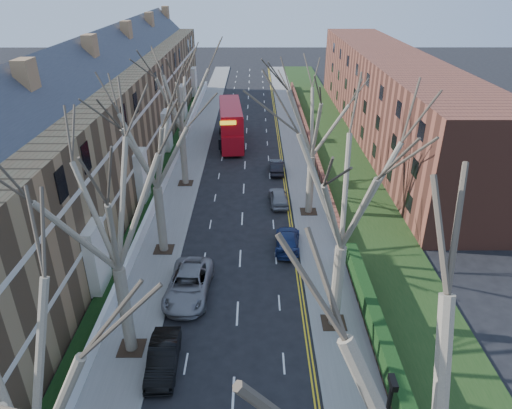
{
  "coord_description": "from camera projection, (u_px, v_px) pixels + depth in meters",
  "views": [
    {
      "loc": [
        1.08,
        -12.72,
        18.51
      ],
      "look_at": [
        1.16,
        18.26,
        2.73
      ],
      "focal_mm": 32.0,
      "sensor_mm": 36.0,
      "label": 1
    }
  ],
  "objects": [
    {
      "name": "pavement_left",
      "position": [
        196.0,
        146.0,
        54.45
      ],
      "size": [
        3.0,
        102.0,
        0.12
      ],
      "primitive_type": "cube",
      "color": "slate",
      "rests_on": "ground"
    },
    {
      "name": "pavement_right",
      "position": [
        296.0,
        146.0,
        54.47
      ],
      "size": [
        3.0,
        102.0,
        0.12
      ],
      "primitive_type": "cube",
      "color": "slate",
      "rests_on": "ground"
    },
    {
      "name": "car_right_near",
      "position": [
        288.0,
        240.0,
        34.13
      ],
      "size": [
        2.12,
        4.52,
        1.27
      ],
      "primitive_type": "imported",
      "rotation": [
        0.0,
        0.0,
        3.06
      ],
      "color": "navy",
      "rests_on": "ground"
    },
    {
      "name": "tree_left_mid",
      "position": [
        106.0,
        193.0,
        20.73
      ],
      "size": [
        10.5,
        10.5,
        14.71
      ],
      "color": "#776955",
      "rests_on": "ground"
    },
    {
      "name": "car_left_mid",
      "position": [
        163.0,
        358.0,
        23.65
      ],
      "size": [
        1.61,
        4.21,
        1.37
      ],
      "primitive_type": "imported",
      "rotation": [
        0.0,
        0.0,
        0.04
      ],
      "color": "black",
      "rests_on": "ground"
    },
    {
      "name": "tree_right_far",
      "position": [
        315.0,
        107.0,
        35.16
      ],
      "size": [
        10.15,
        10.15,
        14.22
      ],
      "color": "#776955",
      "rests_on": "ground"
    },
    {
      "name": "double_decker_bus",
      "position": [
        231.0,
        125.0,
        54.48
      ],
      "size": [
        3.45,
        11.09,
        4.57
      ],
      "rotation": [
        0.0,
        0.0,
        3.23
      ],
      "color": "#AF0C18",
      "rests_on": "ground"
    },
    {
      "name": "tree_right_mid",
      "position": [
        348.0,
        176.0,
        22.54
      ],
      "size": [
        10.5,
        10.5,
        14.71
      ],
      "color": "#776955",
      "rests_on": "ground"
    },
    {
      "name": "car_right_mid",
      "position": [
        278.0,
        197.0,
        40.64
      ],
      "size": [
        1.81,
        4.03,
        1.35
      ],
      "primitive_type": "imported",
      "rotation": [
        0.0,
        0.0,
        3.2
      ],
      "color": "gray",
      "rests_on": "ground"
    },
    {
      "name": "tree_left_far",
      "position": [
        151.0,
        132.0,
        29.79
      ],
      "size": [
        10.15,
        10.15,
        14.22
      ],
      "color": "#776955",
      "rests_on": "ground"
    },
    {
      "name": "front_wall_left",
      "position": [
        170.0,
        167.0,
        47.06
      ],
      "size": [
        0.3,
        78.0,
        1.0
      ],
      "color": "white",
      "rests_on": "ground"
    },
    {
      "name": "grass_verge_right",
      "position": [
        334.0,
        145.0,
        54.44
      ],
      "size": [
        6.0,
        102.0,
        0.06
      ],
      "color": "#193412",
      "rests_on": "ground"
    },
    {
      "name": "tree_left_near",
      "position": [
        0.0,
        377.0,
        12.11
      ],
      "size": [
        9.8,
        9.8,
        13.73
      ],
      "color": "#776955",
      "rests_on": "ground"
    },
    {
      "name": "flats_right",
      "position": [
        388.0,
        96.0,
        55.83
      ],
      "size": [
        13.97,
        54.0,
        10.0
      ],
      "color": "brown",
      "rests_on": "ground"
    },
    {
      "name": "terrace_left",
      "position": [
        105.0,
        121.0,
        44.82
      ],
      "size": [
        9.7,
        78.0,
        13.6
      ],
      "color": "olive",
      "rests_on": "ground"
    },
    {
      "name": "car_left_far",
      "position": [
        189.0,
        284.0,
        29.04
      ],
      "size": [
        2.91,
        5.82,
        1.58
      ],
      "primitive_type": "imported",
      "rotation": [
        0.0,
        0.0,
        -0.05
      ],
      "color": "gray",
      "rests_on": "ground"
    },
    {
      "name": "car_right_far",
      "position": [
        277.0,
        166.0,
        47.08
      ],
      "size": [
        1.38,
        3.92,
        1.29
      ],
      "primitive_type": "imported",
      "rotation": [
        0.0,
        0.0,
        3.14
      ],
      "color": "black",
      "rests_on": "ground"
    },
    {
      "name": "wall_hedge_right",
      "position": [
        398.0,
        395.0,
        21.03
      ],
      "size": [
        0.7,
        24.0,
        1.8
      ],
      "color": "#4F2F22",
      "rests_on": "ground"
    },
    {
      "name": "tree_left_dist",
      "position": [
        178.0,
        86.0,
        40.33
      ],
      "size": [
        10.5,
        10.5,
        14.71
      ],
      "color": "#776955",
      "rests_on": "ground"
    }
  ]
}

